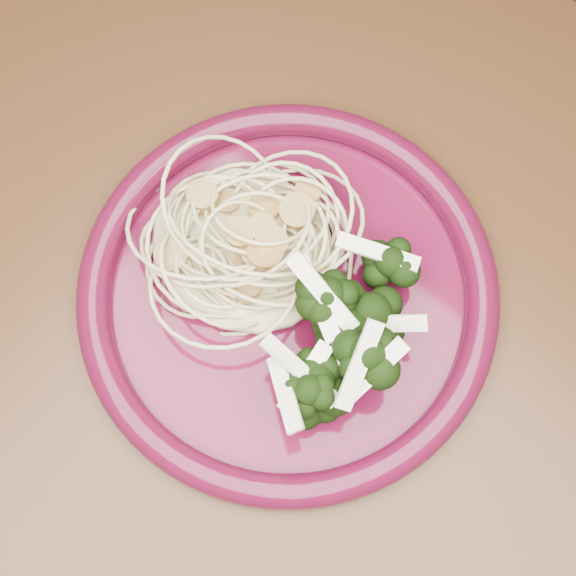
{
  "coord_description": "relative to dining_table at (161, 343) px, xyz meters",
  "views": [
    {
      "loc": [
        0.18,
        -0.06,
        1.28
      ],
      "look_at": [
        0.07,
        0.07,
        0.77
      ],
      "focal_mm": 50.0,
      "sensor_mm": 36.0,
      "label": 1
    }
  ],
  "objects": [
    {
      "name": "spaghetti_pile",
      "position": [
        0.03,
        0.08,
        0.12
      ],
      "size": [
        0.15,
        0.13,
        0.03
      ],
      "primitive_type": "ellipsoid",
      "rotation": [
        0.0,
        0.0,
        -0.12
      ],
      "color": "beige",
      "rests_on": "dinner_plate"
    },
    {
      "name": "broccoli_pile",
      "position": [
        0.13,
        0.06,
        0.13
      ],
      "size": [
        0.11,
        0.16,
        0.05
      ],
      "primitive_type": "ellipsoid",
      "rotation": [
        0.0,
        0.0,
        -0.12
      ],
      "color": "black",
      "rests_on": "dinner_plate"
    },
    {
      "name": "dining_table",
      "position": [
        0.0,
        0.0,
        0.0
      ],
      "size": [
        1.2,
        0.8,
        0.75
      ],
      "color": "#472814",
      "rests_on": "ground"
    },
    {
      "name": "dinner_plate",
      "position": [
        0.07,
        0.07,
        0.11
      ],
      "size": [
        0.32,
        0.32,
        0.02
      ],
      "rotation": [
        0.0,
        0.0,
        -0.12
      ],
      "color": "#500B25",
      "rests_on": "dining_table"
    },
    {
      "name": "scallop_cluster",
      "position": [
        0.03,
        0.08,
        0.15
      ],
      "size": [
        0.13,
        0.13,
        0.04
      ],
      "primitive_type": null,
      "rotation": [
        0.0,
        0.0,
        -0.12
      ],
      "color": "#AF874A",
      "rests_on": "spaghetti_pile"
    },
    {
      "name": "onion_garnish",
      "position": [
        0.13,
        0.06,
        0.16
      ],
      "size": [
        0.07,
        0.1,
        0.06
      ],
      "primitive_type": null,
      "rotation": [
        0.0,
        0.0,
        -0.12
      ],
      "color": "white",
      "rests_on": "broccoli_pile"
    }
  ]
}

